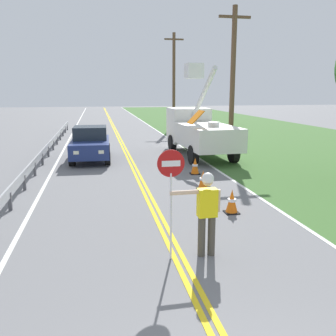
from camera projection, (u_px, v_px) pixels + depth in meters
grass_verge_right at (298, 143)px, 24.58m from camera, size 16.00×110.00×0.01m
centerline_yellow_left at (123, 148)px, 22.40m from camera, size 0.11×110.00×0.01m
centerline_yellow_right at (126, 148)px, 22.44m from camera, size 0.11×110.00×0.01m
edge_line_right at (182, 147)px, 23.09m from camera, size 0.12×110.00×0.01m
edge_line_left at (63, 150)px, 21.75m from camera, size 0.12×110.00×0.01m
flagger_worker at (207, 209)px, 7.69m from camera, size 1.09×0.25×1.83m
stop_sign_paddle at (171, 180)px, 7.40m from camera, size 0.56×0.04×2.33m
utility_bucket_truck at (198, 129)px, 19.98m from camera, size 2.67×6.88×4.93m
oncoming_sedan_nearest at (91, 144)px, 18.49m from camera, size 2.01×4.15×1.70m
utility_pole_near at (233, 78)px, 20.54m from camera, size 1.80×0.28×7.98m
utility_pole_mid at (174, 79)px, 34.57m from camera, size 1.80×0.28×8.69m
traffic_cone_lead at (232, 202)px, 10.58m from camera, size 0.40×0.40×0.70m
traffic_cone_mid at (203, 180)px, 13.10m from camera, size 0.40×0.40×0.70m
traffic_cone_tail at (195, 166)px, 15.51m from camera, size 0.40×0.40×0.70m
guardrail_left_shoulder at (45, 150)px, 18.43m from camera, size 0.10×32.00×0.71m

